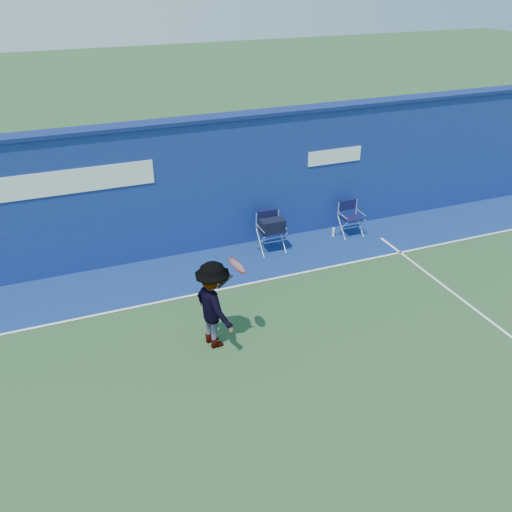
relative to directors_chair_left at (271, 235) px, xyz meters
name	(u,v)px	position (x,y,z in m)	size (l,w,h in m)	color
ground	(278,392)	(-1.74, -4.42, -0.40)	(80.00, 80.00, 0.00)	#294B28
stadium_wall	(187,187)	(-1.74, 0.78, 1.15)	(24.00, 0.50, 3.08)	navy
out_of_bounds_strip	(204,270)	(-1.74, -0.32, -0.40)	(24.00, 1.80, 0.01)	navy
court_lines	(264,368)	(-1.74, -3.82, -0.39)	(24.00, 12.00, 0.01)	white
directors_chair_left	(271,235)	(0.00, 0.00, 0.00)	(0.56, 0.52, 0.94)	silver
directors_chair_right	(351,225)	(2.15, 0.05, -0.13)	(0.51, 0.45, 0.85)	silver
water_bottle	(333,232)	(1.72, 0.12, -0.29)	(0.07, 0.07, 0.22)	silver
tennis_player	(214,305)	(-2.28, -2.87, 0.42)	(0.99, 1.16, 1.72)	#EA4738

